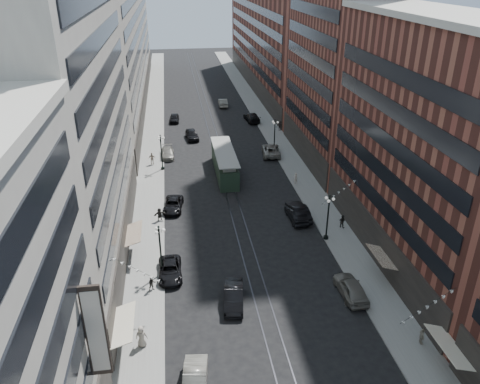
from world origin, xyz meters
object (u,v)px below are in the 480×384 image
pedestrian_8 (296,178)px  pedestrian_4 (422,336)px  car_1 (195,382)px  car_13 (192,135)px  car_9 (174,118)px  car_14 (223,103)px  pedestrian_7 (342,221)px  streetcar (225,163)px  lamppost_se_far (328,216)px  car_2 (170,270)px  car_7 (173,205)px  lamppost_sw_far (160,248)px  car_5 (234,296)px  pedestrian_5 (160,214)px  lamppost_se_mid (275,134)px  car_extra_0 (298,211)px  lamppost_sw_mid (161,151)px  pedestrian_2 (152,284)px  car_12 (252,117)px  pedestrian_1 (142,336)px  pedestrian_6 (152,159)px  car_11 (271,150)px  car_10 (296,214)px  car_8 (168,153)px  car_4 (351,288)px  pedestrian_9 (280,126)px

pedestrian_8 → pedestrian_4: bearing=80.6°
car_1 → pedestrian_4: 18.73m
pedestrian_4 → car_13: size_ratio=0.30×
car_9 → car_14: 14.57m
car_1 → pedestrian_7: size_ratio=3.06×
streetcar → pedestrian_8: streetcar is taller
lamppost_se_far → pedestrian_7: (2.64, 2.22, -2.14)m
car_2 → car_7: car_2 is taller
car_14 → pedestrian_4: bearing=97.9°
lamppost_sw_far → lamppost_se_far: (18.40, 4.00, 0.00)m
car_5 → pedestrian_5: (-6.83, 16.54, 0.16)m
lamppost_se_mid → car_2: (-17.60, -32.37, -2.40)m
car_2 → car_9: car_9 is taller
car_extra_0 → lamppost_sw_mid: bearing=-50.2°
lamppost_sw_far → pedestrian_2: lamppost_sw_far is taller
car_14 → car_12: bearing=112.8°
car_13 → pedestrian_5: 29.95m
pedestrian_1 → pedestrian_8: 35.25m
car_5 → pedestrian_8: bearing=71.5°
car_5 → pedestrian_6: (-8.09, 34.72, 0.30)m
pedestrian_2 → lamppost_se_far: bearing=-2.0°
pedestrian_4 → car_extra_0: bearing=20.5°
car_2 → car_11: bearing=61.3°
car_9 → car_10: car_10 is taller
car_7 → car_9: (0.94, 37.39, 0.07)m
streetcar → car_7: streetcar is taller
lamppost_se_far → pedestrian_1: (-20.00, -13.85, -1.97)m
car_5 → car_8: (-5.73, 37.81, -0.09)m
pedestrian_2 → pedestrian_6: size_ratio=0.79×
lamppost_se_far → car_5: 15.39m
car_10 → pedestrian_7: size_ratio=3.03×
car_4 → pedestrian_7: bearing=-106.9°
streetcar → pedestrian_9: (12.50, 18.14, -0.59)m
lamppost_sw_far → car_8: (0.80, 32.28, -2.37)m
pedestrian_1 → pedestrian_8: (20.30, 28.82, -0.15)m
car_5 → pedestrian_4: pedestrian_4 is taller
car_9 → pedestrian_5: pedestrian_5 is taller
car_13 → pedestrian_9: pedestrian_9 is taller
lamppost_sw_far → lamppost_sw_mid: (0.00, 27.00, 0.00)m
car_1 → pedestrian_6: (-3.96, 44.04, 0.30)m
pedestrian_6 → pedestrian_9: bearing=-145.0°
car_1 → car_extra_0: 28.11m
lamppost_sw_mid → car_2: lamppost_sw_mid is taller
pedestrian_2 → pedestrian_7: 23.68m
car_12 → pedestrian_7: (3.44, -43.15, 0.10)m
streetcar → car_extra_0: size_ratio=2.43×
car_7 → car_14: (11.77, 47.15, 0.17)m
lamppost_sw_far → car_7: bearing=84.4°
car_7 → car_14: car_14 is taller
pedestrian_5 → pedestrian_7: pedestrian_5 is taller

